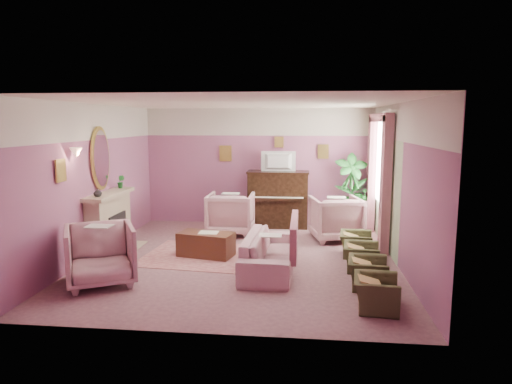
# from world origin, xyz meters

# --- Properties ---
(floor) EXTENTS (5.50, 6.00, 0.01)m
(floor) POSITION_xyz_m (0.00, 0.00, 0.00)
(floor) COLOR #80565D
(floor) RESTS_ON ground
(ceiling) EXTENTS (5.50, 6.00, 0.01)m
(ceiling) POSITION_xyz_m (0.00, 0.00, 2.80)
(ceiling) COLOR white
(ceiling) RESTS_ON wall_back
(wall_back) EXTENTS (5.50, 0.02, 2.80)m
(wall_back) POSITION_xyz_m (0.00, 3.00, 1.40)
(wall_back) COLOR #774875
(wall_back) RESTS_ON floor
(wall_front) EXTENTS (5.50, 0.02, 2.80)m
(wall_front) POSITION_xyz_m (0.00, -3.00, 1.40)
(wall_front) COLOR #774875
(wall_front) RESTS_ON floor
(wall_left) EXTENTS (0.02, 6.00, 2.80)m
(wall_left) POSITION_xyz_m (-2.75, 0.00, 1.40)
(wall_left) COLOR #774875
(wall_left) RESTS_ON floor
(wall_right) EXTENTS (0.02, 6.00, 2.80)m
(wall_right) POSITION_xyz_m (2.75, 0.00, 1.40)
(wall_right) COLOR #774875
(wall_right) RESTS_ON floor
(picture_rail_band) EXTENTS (5.50, 0.01, 0.65)m
(picture_rail_band) POSITION_xyz_m (0.00, 2.99, 2.47)
(picture_rail_band) COLOR beige
(picture_rail_band) RESTS_ON wall_back
(stripe_panel) EXTENTS (0.01, 3.00, 2.15)m
(stripe_panel) POSITION_xyz_m (2.73, 1.30, 1.07)
(stripe_panel) COLOR #A7BD90
(stripe_panel) RESTS_ON wall_right
(fireplace_surround) EXTENTS (0.30, 1.40, 1.10)m
(fireplace_surround) POSITION_xyz_m (-2.59, 0.20, 0.55)
(fireplace_surround) COLOR tan
(fireplace_surround) RESTS_ON floor
(fireplace_inset) EXTENTS (0.18, 0.72, 0.68)m
(fireplace_inset) POSITION_xyz_m (-2.49, 0.20, 0.40)
(fireplace_inset) COLOR black
(fireplace_inset) RESTS_ON floor
(fire_ember) EXTENTS (0.06, 0.54, 0.10)m
(fire_ember) POSITION_xyz_m (-2.45, 0.20, 0.22)
(fire_ember) COLOR #FF5018
(fire_ember) RESTS_ON floor
(mantel_shelf) EXTENTS (0.40, 1.55, 0.07)m
(mantel_shelf) POSITION_xyz_m (-2.56, 0.20, 1.12)
(mantel_shelf) COLOR tan
(mantel_shelf) RESTS_ON fireplace_surround
(hearth) EXTENTS (0.55, 1.50, 0.02)m
(hearth) POSITION_xyz_m (-2.39, 0.20, 0.01)
(hearth) COLOR tan
(hearth) RESTS_ON floor
(mirror_frame) EXTENTS (0.04, 0.72, 1.20)m
(mirror_frame) POSITION_xyz_m (-2.70, 0.20, 1.80)
(mirror_frame) COLOR gold
(mirror_frame) RESTS_ON wall_left
(mirror_glass) EXTENTS (0.01, 0.60, 1.06)m
(mirror_glass) POSITION_xyz_m (-2.67, 0.20, 1.80)
(mirror_glass) COLOR silver
(mirror_glass) RESTS_ON wall_left
(sconce_shade) EXTENTS (0.20, 0.20, 0.16)m
(sconce_shade) POSITION_xyz_m (-2.62, -0.85, 1.98)
(sconce_shade) COLOR #EFB38B
(sconce_shade) RESTS_ON wall_left
(piano) EXTENTS (1.40, 0.60, 1.30)m
(piano) POSITION_xyz_m (0.50, 2.68, 0.65)
(piano) COLOR black
(piano) RESTS_ON floor
(piano_keyshelf) EXTENTS (1.30, 0.12, 0.06)m
(piano_keyshelf) POSITION_xyz_m (0.50, 2.33, 0.72)
(piano_keyshelf) COLOR black
(piano_keyshelf) RESTS_ON piano
(piano_keys) EXTENTS (1.20, 0.08, 0.02)m
(piano_keys) POSITION_xyz_m (0.50, 2.33, 0.76)
(piano_keys) COLOR white
(piano_keys) RESTS_ON piano
(piano_top) EXTENTS (1.45, 0.65, 0.04)m
(piano_top) POSITION_xyz_m (0.50, 2.68, 1.31)
(piano_top) COLOR black
(piano_top) RESTS_ON piano
(television) EXTENTS (0.80, 0.12, 0.48)m
(television) POSITION_xyz_m (0.50, 2.63, 1.60)
(television) COLOR black
(television) RESTS_ON piano
(print_back_left) EXTENTS (0.30, 0.03, 0.38)m
(print_back_left) POSITION_xyz_m (-0.80, 2.96, 1.72)
(print_back_left) COLOR gold
(print_back_left) RESTS_ON wall_back
(print_back_right) EXTENTS (0.26, 0.03, 0.34)m
(print_back_right) POSITION_xyz_m (1.55, 2.96, 1.78)
(print_back_right) COLOR gold
(print_back_right) RESTS_ON wall_back
(print_back_mid) EXTENTS (0.22, 0.03, 0.26)m
(print_back_mid) POSITION_xyz_m (0.50, 2.96, 2.00)
(print_back_mid) COLOR gold
(print_back_mid) RESTS_ON wall_back
(print_left_wall) EXTENTS (0.03, 0.28, 0.36)m
(print_left_wall) POSITION_xyz_m (-2.71, -1.20, 1.72)
(print_left_wall) COLOR gold
(print_left_wall) RESTS_ON wall_left
(window_blind) EXTENTS (0.03, 1.40, 1.80)m
(window_blind) POSITION_xyz_m (2.70, 1.55, 1.70)
(window_blind) COLOR silver
(window_blind) RESTS_ON wall_right
(curtain_left) EXTENTS (0.16, 0.34, 2.60)m
(curtain_left) POSITION_xyz_m (2.62, 0.63, 1.30)
(curtain_left) COLOR #995564
(curtain_left) RESTS_ON floor
(curtain_right) EXTENTS (0.16, 0.34, 2.60)m
(curtain_right) POSITION_xyz_m (2.62, 2.47, 1.30)
(curtain_right) COLOR #995564
(curtain_right) RESTS_ON floor
(pelmet) EXTENTS (0.16, 2.20, 0.16)m
(pelmet) POSITION_xyz_m (2.62, 1.55, 2.56)
(pelmet) COLOR #995564
(pelmet) RESTS_ON wall_right
(mantel_plant) EXTENTS (0.16, 0.16, 0.28)m
(mantel_plant) POSITION_xyz_m (-2.55, 0.75, 1.29)
(mantel_plant) COLOR #24772B
(mantel_plant) RESTS_ON mantel_shelf
(mantel_vase) EXTENTS (0.16, 0.16, 0.16)m
(mantel_vase) POSITION_xyz_m (-2.55, -0.30, 1.23)
(mantel_vase) COLOR beige
(mantel_vase) RESTS_ON mantel_shelf
(area_rug) EXTENTS (2.66, 2.04, 0.01)m
(area_rug) POSITION_xyz_m (-0.57, 0.09, 0.01)
(area_rug) COLOR #AC6768
(area_rug) RESTS_ON floor
(coffee_table) EXTENTS (1.09, 0.71, 0.45)m
(coffee_table) POSITION_xyz_m (-0.68, 0.09, 0.23)
(coffee_table) COLOR #482818
(coffee_table) RESTS_ON floor
(table_paper) EXTENTS (0.35, 0.28, 0.01)m
(table_paper) POSITION_xyz_m (-0.63, 0.09, 0.46)
(table_paper) COLOR silver
(table_paper) RESTS_ON coffee_table
(sofa) EXTENTS (0.69, 2.07, 0.84)m
(sofa) POSITION_xyz_m (0.56, -0.54, 0.42)
(sofa) COLOR #C09397
(sofa) RESTS_ON floor
(sofa_throw) EXTENTS (0.10, 1.57, 0.58)m
(sofa_throw) POSITION_xyz_m (0.96, -0.54, 0.60)
(sofa_throw) COLOR #995564
(sofa_throw) RESTS_ON sofa
(floral_armchair_left) EXTENTS (0.98, 0.98, 1.03)m
(floral_armchair_left) POSITION_xyz_m (-0.50, 1.84, 0.51)
(floral_armchair_left) COLOR #C09397
(floral_armchair_left) RESTS_ON floor
(floral_armchair_right) EXTENTS (0.98, 0.98, 1.03)m
(floral_armchair_right) POSITION_xyz_m (1.79, 1.56, 0.51)
(floral_armchair_right) COLOR #C09397
(floral_armchair_right) RESTS_ON floor
(floral_armchair_front) EXTENTS (0.98, 0.98, 1.03)m
(floral_armchair_front) POSITION_xyz_m (-1.98, -1.52, 0.51)
(floral_armchair_front) COLOR #C09397
(floral_armchair_front) RESTS_ON floor
(olive_chair_a) EXTENTS (0.48, 0.68, 0.59)m
(olive_chair_a) POSITION_xyz_m (2.09, -2.03, 0.29)
(olive_chair_a) COLOR #404325
(olive_chair_a) RESTS_ON floor
(olive_chair_b) EXTENTS (0.48, 0.68, 0.59)m
(olive_chair_b) POSITION_xyz_m (2.09, -1.21, 0.29)
(olive_chair_b) COLOR #404325
(olive_chair_b) RESTS_ON floor
(olive_chair_c) EXTENTS (0.48, 0.68, 0.59)m
(olive_chair_c) POSITION_xyz_m (2.09, -0.39, 0.29)
(olive_chair_c) COLOR #404325
(olive_chair_c) RESTS_ON floor
(olive_chair_d) EXTENTS (0.48, 0.68, 0.59)m
(olive_chair_d) POSITION_xyz_m (2.09, 0.43, 0.29)
(olive_chair_d) COLOR #404325
(olive_chair_d) RESTS_ON floor
(side_table) EXTENTS (0.52, 0.52, 0.70)m
(side_table) POSITION_xyz_m (2.37, 2.58, 0.35)
(side_table) COLOR silver
(side_table) RESTS_ON floor
(side_plant_big) EXTENTS (0.30, 0.30, 0.34)m
(side_plant_big) POSITION_xyz_m (2.37, 2.58, 0.87)
(side_plant_big) COLOR #24772B
(side_plant_big) RESTS_ON side_table
(side_plant_small) EXTENTS (0.16, 0.16, 0.28)m
(side_plant_small) POSITION_xyz_m (2.49, 2.48, 0.84)
(side_plant_small) COLOR #24772B
(side_plant_small) RESTS_ON side_table
(palm_pot) EXTENTS (0.34, 0.34, 0.34)m
(palm_pot) POSITION_xyz_m (2.18, 2.53, 0.17)
(palm_pot) COLOR #A0422B
(palm_pot) RESTS_ON floor
(palm_plant) EXTENTS (0.76, 0.76, 1.44)m
(palm_plant) POSITION_xyz_m (2.18, 2.53, 1.06)
(palm_plant) COLOR #24772B
(palm_plant) RESTS_ON palm_pot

